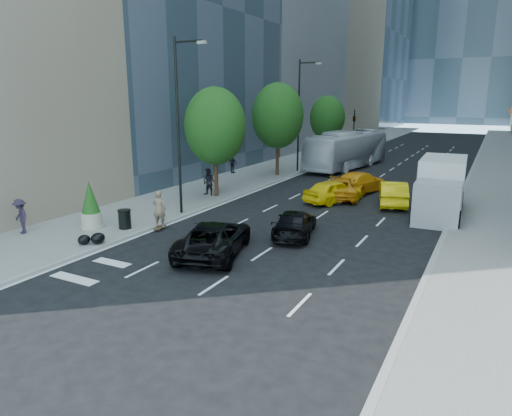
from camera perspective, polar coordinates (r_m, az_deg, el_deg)
The scene contains 24 objects.
ground at distance 21.19m, azimuth -1.65°, elevation -5.34°, with size 160.00×160.00×0.00m, color black.
sidewalk_left at distance 51.50m, azimuth 6.08°, elevation 6.03°, with size 6.00×120.00×0.15m, color slate.
sidewalk_right at distance 47.92m, azimuth 27.71°, elevation 3.95°, with size 4.00×120.00×0.15m, color slate.
lamp_near at distance 26.88m, azimuth -9.46°, elevation 11.19°, with size 2.13×0.22×10.00m.
lamp_far at distance 42.64m, azimuth 5.59°, elevation 12.19°, with size 2.13×0.22×10.00m.
tree_near at distance 31.52m, azimuth -5.14°, elevation 10.13°, with size 4.20×4.20×7.46m.
tree_mid at distance 40.26m, azimuth 2.74°, elevation 11.44°, with size 4.50×4.50×7.99m.
tree_far at distance 52.34m, azimuth 8.90°, elevation 11.07°, with size 3.90×3.90×6.92m.
traffic_signal at distance 59.75m, azimuth 12.19°, elevation 10.87°, with size 2.48×0.53×5.20m.
skateboarder at distance 24.72m, azimuth -11.99°, elevation -0.43°, with size 0.73×0.48×2.01m, color #866F54.
black_sedan_lincoln at distance 20.60m, azimuth -5.25°, elevation -3.74°, with size 2.52×5.47×1.52m, color black.
black_sedan_mercedes at distance 23.30m, azimuth 4.87°, elevation -1.92°, with size 1.84×4.53×1.31m, color black.
taxi_a at distance 31.02m, azimuth 9.65°, elevation 2.10°, with size 1.81×4.49×1.53m, color yellow.
taxi_b at distance 31.19m, azimuth 16.77°, elevation 1.81°, with size 1.68×4.81×1.58m, color #D9B50B.
taxi_c at distance 32.44m, azimuth 10.49°, elevation 2.48°, with size 2.38×5.16×1.43m, color orange.
taxi_d at distance 34.60m, azimuth 12.85°, elevation 3.17°, with size 2.18×5.37×1.56m, color orange.
city_bus at distance 46.47m, azimuth 11.38°, elevation 7.20°, with size 3.09×13.20×3.68m, color silver.
box_truck at distance 29.33m, azimuth 22.10°, elevation 2.45°, with size 2.85×7.08×3.33m.
pedestrian_a at distance 32.19m, azimuth -5.92°, elevation 3.25°, with size 0.93×0.72×1.91m, color black.
pedestrian_b at distance 41.65m, azimuth -2.93°, elevation 5.53°, with size 0.98×0.41×1.67m, color black.
pedestrian_c at distance 25.93m, azimuth -27.35°, elevation -0.94°, with size 1.16×0.66×1.79m, color #2A2030.
trash_can at distance 24.99m, azimuth -16.09°, elevation -1.40°, with size 0.64×0.64×0.97m, color black.
planter_shrub at distance 25.45m, azimuth -19.97°, elevation 0.25°, with size 1.05×1.05×2.53m.
garbage_bags at distance 22.91m, azimuth -19.78°, elevation -3.64°, with size 1.08×1.04×0.53m.
Camera 1 is at (9.88, -17.42, 6.93)m, focal length 32.00 mm.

